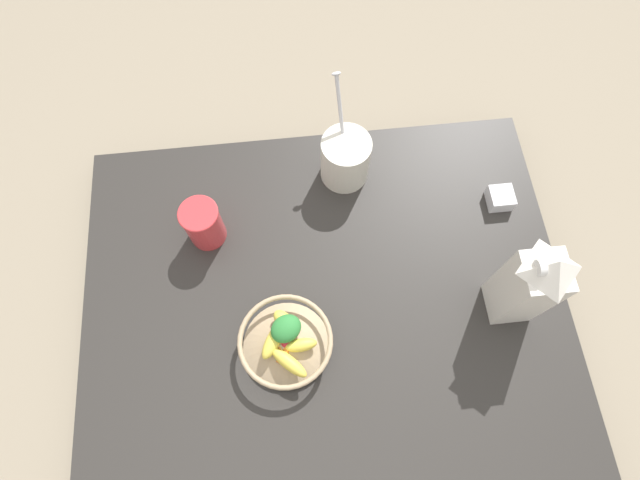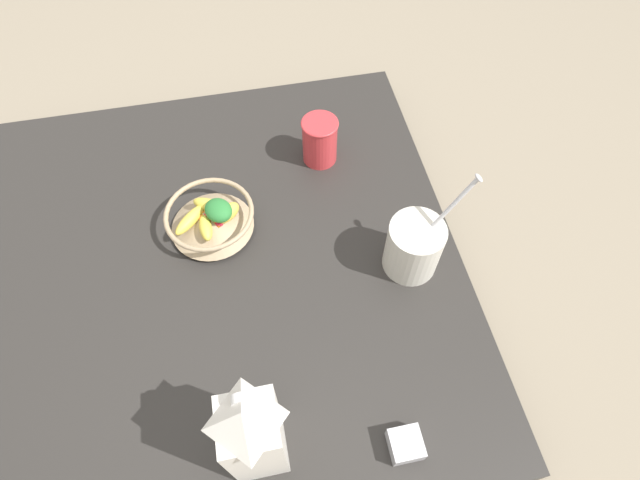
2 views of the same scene
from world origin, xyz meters
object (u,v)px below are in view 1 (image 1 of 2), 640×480
Objects in this scene: spice_jar at (500,198)px; milk_carton at (529,285)px; yogurt_tub at (345,157)px; fruit_bowl at (286,342)px; drinking_cup at (203,224)px.

milk_carton is at bearing -10.08° from spice_jar.
milk_carton is at bearing 40.70° from yogurt_tub.
yogurt_tub is at bearing -108.18° from spice_jar.
spice_jar is (-0.27, 0.49, -0.02)m from fruit_bowl.
drinking_cup is (0.12, -0.31, -0.01)m from yogurt_tub.
milk_carton is 2.31× the size of drinking_cup.
milk_carton reaches higher than fruit_bowl.
yogurt_tub reaches higher than drinking_cup.
fruit_bowl reaches higher than spice_jar.
fruit_bowl is 3.49× the size of spice_jar.
yogurt_tub is at bearing 111.20° from drinking_cup.
drinking_cup reaches higher than fruit_bowl.
yogurt_tub is (-0.37, 0.16, 0.03)m from fruit_bowl.
fruit_bowl is 0.46m from milk_carton.
spice_jar is at bearing 91.01° from drinking_cup.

